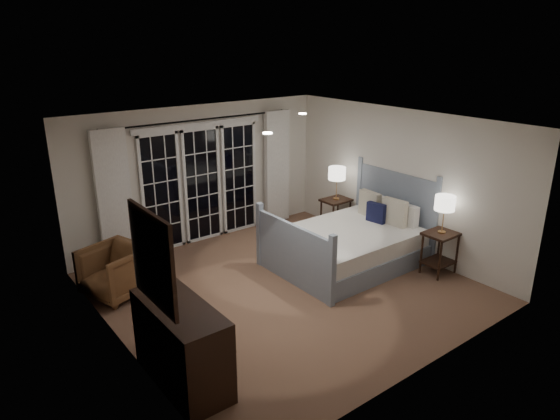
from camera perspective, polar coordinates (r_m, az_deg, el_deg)
floor at (r=7.68m, az=0.60°, el=-8.85°), size 5.00×5.00×0.00m
ceiling at (r=6.87m, az=0.67°, el=9.89°), size 5.00×5.00×0.00m
wall_left at (r=6.07m, az=-18.36°, el=-4.74°), size 0.02×5.00×2.50m
wall_right at (r=8.87m, az=13.46°, el=3.22°), size 0.02×5.00×2.50m
wall_back at (r=9.19m, az=-9.06°, el=4.06°), size 5.00×0.02×2.50m
wall_front at (r=5.58m, az=16.80°, el=-6.72°), size 5.00×0.02×2.50m
french_doors at (r=9.20m, az=-8.89°, el=3.04°), size 2.50×0.04×2.20m
curtain_rod at (r=8.90m, az=-9.08°, el=10.15°), size 3.50×0.03×0.03m
curtain_left at (r=8.48m, az=-18.42°, el=1.31°), size 0.55×0.10×2.25m
curtain_right at (r=9.98m, az=-0.35°, el=4.91°), size 0.55×0.10×2.25m
downlight_a at (r=7.83m, az=2.60°, el=10.94°), size 0.12×0.12×0.01m
downlight_b at (r=6.20m, az=-1.44°, el=8.78°), size 0.12×0.12×0.01m
bed at (r=8.42m, az=7.98°, el=-3.81°), size 2.39×1.72×1.40m
nightstand_left at (r=8.34m, az=17.82°, el=-3.97°), size 0.54×0.43×0.70m
nightstand_right at (r=9.64m, az=6.37°, el=-0.07°), size 0.53×0.42×0.68m
lamp_left at (r=8.10m, az=18.34°, el=0.72°), size 0.31×0.31×0.60m
lamp_right at (r=9.42m, az=6.53°, el=4.14°), size 0.33×0.33×0.63m
armchair at (r=7.70m, az=-18.33°, el=-6.68°), size 1.04×1.03×0.75m
dresser at (r=5.67m, az=-11.18°, el=-14.83°), size 0.56×1.33×0.94m
mirror at (r=5.07m, az=-14.35°, el=-5.42°), size 0.05×0.85×1.00m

